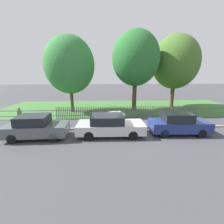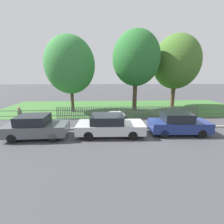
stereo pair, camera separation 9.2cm
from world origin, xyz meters
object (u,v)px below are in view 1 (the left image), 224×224
(tree_nearest_kerb, at_px, (70,65))
(tree_mid_park, at_px, (175,62))
(parked_car_navy_estate, at_px, (178,123))
(pedestrian_near_fence, at_px, (20,116))
(parked_car_black_saloon, at_px, (110,125))
(tree_behind_motorcycle, at_px, (136,59))
(parked_car_silver_hatchback, at_px, (36,127))
(covered_motorcycle, at_px, (115,116))

(tree_nearest_kerb, xyz_separation_m, tree_mid_park, (12.29, 2.08, 0.50))
(parked_car_navy_estate, bearing_deg, tree_mid_park, 70.27)
(tree_mid_park, xyz_separation_m, pedestrian_near_fence, (-15.20, -7.31, -4.59))
(parked_car_black_saloon, relative_size, tree_behind_motorcycle, 0.52)
(parked_car_silver_hatchback, distance_m, parked_car_navy_estate, 9.48)
(covered_motorcycle, bearing_deg, pedestrian_near_fence, -174.04)
(tree_behind_motorcycle, distance_m, pedestrian_near_fence, 12.36)
(parked_car_black_saloon, height_order, parked_car_navy_estate, parked_car_navy_estate)
(parked_car_black_saloon, distance_m, tree_behind_motorcycle, 9.44)
(parked_car_black_saloon, xyz_separation_m, tree_nearest_kerb, (-3.94, 7.06, 4.31))
(tree_nearest_kerb, height_order, tree_mid_park, tree_mid_park)
(tree_mid_park, bearing_deg, covered_motorcycle, -140.54)
(parked_car_navy_estate, height_order, pedestrian_near_fence, pedestrian_near_fence)
(tree_nearest_kerb, bearing_deg, tree_mid_park, 9.61)
(parked_car_silver_hatchback, xyz_separation_m, pedestrian_near_fence, (-2.10, 2.03, 0.18))
(covered_motorcycle, bearing_deg, parked_car_silver_hatchback, -151.93)
(parked_car_silver_hatchback, height_order, parked_car_navy_estate, same)
(parked_car_black_saloon, bearing_deg, covered_motorcycle, 80.09)
(tree_nearest_kerb, bearing_deg, parked_car_navy_estate, -39.00)
(parked_car_black_saloon, bearing_deg, tree_nearest_kerb, 120.24)
(tree_mid_park, bearing_deg, tree_behind_motorcycle, -161.40)
(parked_car_navy_estate, bearing_deg, tree_nearest_kerb, 142.95)
(covered_motorcycle, distance_m, tree_mid_park, 11.25)
(parked_car_navy_estate, xyz_separation_m, covered_motorcycle, (-4.21, 2.66, -0.10))
(parked_car_silver_hatchback, relative_size, parked_car_navy_estate, 0.97)
(parked_car_navy_estate, bearing_deg, pedestrian_near_fence, 173.13)
(parked_car_black_saloon, distance_m, covered_motorcycle, 2.75)
(parked_car_navy_estate, bearing_deg, parked_car_black_saloon, -177.61)
(tree_behind_motorcycle, distance_m, tree_mid_park, 5.55)
(parked_car_silver_hatchback, bearing_deg, parked_car_black_saloon, 0.75)
(parked_car_silver_hatchback, height_order, tree_mid_park, tree_mid_park)
(parked_car_silver_hatchback, xyz_separation_m, parked_car_navy_estate, (9.48, 0.24, -0.00))
(parked_car_navy_estate, height_order, tree_mid_park, tree_mid_park)
(tree_nearest_kerb, xyz_separation_m, tree_behind_motorcycle, (7.04, 0.31, 0.71))
(parked_car_black_saloon, relative_size, tree_nearest_kerb, 0.56)
(covered_motorcycle, bearing_deg, parked_car_black_saloon, -101.71)
(parked_car_black_saloon, height_order, tree_behind_motorcycle, tree_behind_motorcycle)
(pedestrian_near_fence, bearing_deg, tree_behind_motorcycle, 39.65)
(tree_behind_motorcycle, bearing_deg, tree_nearest_kerb, -177.46)
(tree_behind_motorcycle, relative_size, pedestrian_near_fence, 5.31)
(tree_behind_motorcycle, xyz_separation_m, pedestrian_near_fence, (-9.95, -5.54, -4.80))
(tree_nearest_kerb, xyz_separation_m, pedestrian_near_fence, (-2.91, -5.23, -4.09))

